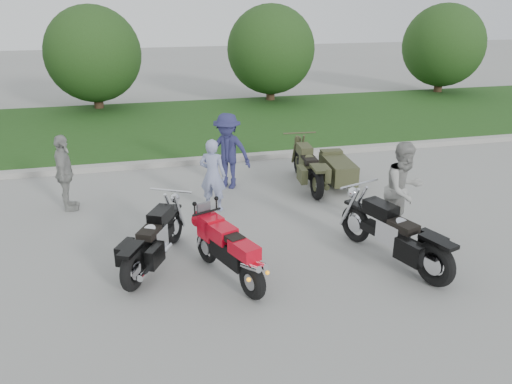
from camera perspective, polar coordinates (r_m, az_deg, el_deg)
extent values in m
plane|color=#979791|center=(8.28, -0.27, -9.30)|extent=(80.00, 80.00, 0.00)
cube|color=#A3A099|center=(13.67, -6.21, 3.61)|extent=(60.00, 0.30, 0.15)
cube|color=#25531C|center=(17.65, -8.12, 7.58)|extent=(60.00, 8.00, 0.14)
cylinder|color=#3F2B1C|center=(20.78, -17.61, 10.39)|extent=(0.36, 0.36, 1.20)
sphere|color=#223D16|center=(20.56, -18.12, 14.76)|extent=(3.60, 3.60, 3.60)
cylinder|color=#3F2B1C|center=(21.50, 1.67, 11.70)|extent=(0.36, 0.36, 1.20)
sphere|color=#223D16|center=(21.29, 1.71, 15.95)|extent=(3.60, 3.60, 3.60)
cylinder|color=#3F2B1C|center=(24.84, 20.16, 11.76)|extent=(0.36, 0.36, 1.20)
sphere|color=#223D16|center=(24.65, 20.64, 15.41)|extent=(3.60, 3.60, 3.60)
torus|color=black|center=(7.53, -0.40, -10.16)|extent=(0.38, 0.60, 0.58)
torus|color=black|center=(8.52, -5.66, -6.30)|extent=(0.31, 0.56, 0.56)
cube|color=black|center=(7.87, -3.06, -6.82)|extent=(0.55, 0.87, 0.33)
cube|color=red|center=(7.92, -3.93, -4.62)|extent=(0.48, 0.59, 0.24)
cube|color=red|center=(7.46, -1.34, -6.62)|extent=(0.45, 0.58, 0.20)
cube|color=black|center=(7.64, -2.61, -5.27)|extent=(0.34, 0.39, 0.09)
cube|color=red|center=(8.20, -5.20, -3.98)|extent=(0.43, 0.46, 0.37)
cylinder|color=silver|center=(7.31, -0.60, -8.57)|extent=(0.25, 0.44, 0.20)
cylinder|color=silver|center=(7.38, 0.24, -8.27)|extent=(0.25, 0.44, 0.20)
torus|color=black|center=(7.94, -13.88, -8.65)|extent=(0.46, 0.67, 0.67)
torus|color=black|center=(9.24, -9.35, -3.95)|extent=(0.40, 0.61, 0.63)
cube|color=black|center=(8.54, -11.48, -5.60)|extent=(0.74, 1.15, 0.14)
cube|color=silver|center=(8.50, -11.51, -5.12)|extent=(0.47, 0.53, 0.34)
cube|color=black|center=(8.63, -10.84, -2.65)|extent=(0.49, 0.61, 0.22)
cube|color=black|center=(8.31, -12.02, -4.47)|extent=(0.47, 0.56, 0.12)
cube|color=black|center=(7.77, -14.11, -6.39)|extent=(0.44, 0.58, 0.06)
cylinder|color=silver|center=(8.26, -11.27, -7.65)|extent=(0.59, 1.01, 0.10)
torus|color=black|center=(8.28, 19.77, -7.76)|extent=(0.41, 0.76, 0.74)
torus|color=black|center=(9.34, 11.29, -3.59)|extent=(0.34, 0.70, 0.69)
cube|color=black|center=(8.74, 15.32, -4.99)|extent=(0.63, 1.31, 0.15)
cube|color=silver|center=(8.70, 15.38, -4.48)|extent=(0.46, 0.57, 0.38)
cube|color=black|center=(8.78, 14.03, -1.93)|extent=(0.48, 0.66, 0.24)
cube|color=black|center=(8.52, 16.29, -3.69)|extent=(0.46, 0.61, 0.13)
cube|color=black|center=(8.11, 20.11, -5.34)|extent=(0.41, 0.64, 0.07)
cylinder|color=silver|center=(8.72, 17.92, -6.46)|extent=(0.48, 1.17, 0.11)
torus|color=black|center=(11.14, 6.98, 0.88)|extent=(0.23, 0.72, 0.70)
torus|color=black|center=(12.70, 4.88, 3.47)|extent=(0.18, 0.67, 0.66)
cube|color=black|center=(11.88, 5.88, 2.68)|extent=(0.33, 1.26, 0.14)
cube|color=#3B3D24|center=(11.85, 5.89, 3.06)|extent=(0.35, 0.49, 0.36)
cube|color=#3B3D24|center=(12.05, 5.57, 4.83)|extent=(0.33, 0.59, 0.23)
cube|color=black|center=(11.65, 6.12, 3.69)|extent=(0.33, 0.54, 0.12)
cube|color=#3B3D24|center=(11.01, 7.06, 2.70)|extent=(0.27, 0.59, 0.06)
cylinder|color=#3B3D24|center=(11.65, 7.19, 1.48)|extent=(0.19, 1.14, 0.10)
cube|color=#3B3D24|center=(12.00, 9.35, 2.59)|extent=(0.67, 1.39, 0.47)
torus|color=black|center=(12.12, 10.47, 2.09)|extent=(0.17, 0.59, 0.58)
imported|color=#8B94BE|center=(10.41, -4.97, 1.94)|extent=(0.67, 0.59, 1.55)
imported|color=#969691|center=(9.58, 16.49, 0.23)|extent=(1.03, 0.89, 1.82)
imported|color=navy|center=(11.62, -3.28, 4.68)|extent=(1.32, 1.18, 1.78)
imported|color=#969791|center=(11.09, -21.02, 2.02)|extent=(0.42, 0.96, 1.63)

